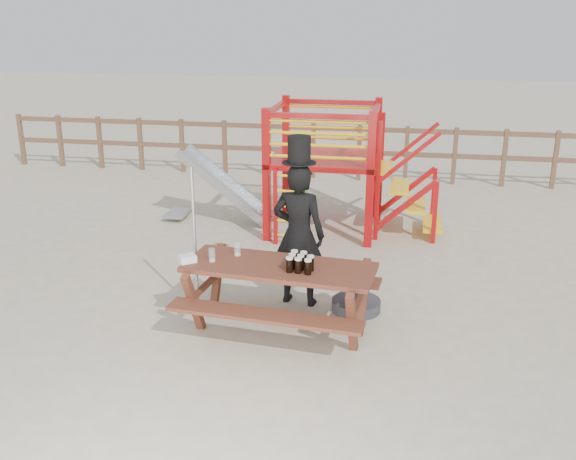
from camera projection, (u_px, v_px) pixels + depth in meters
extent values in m
plane|color=#C4B899|center=(266.00, 321.00, 7.56)|extent=(60.00, 60.00, 0.00)
cube|color=brown|center=(337.00, 128.00, 13.72)|extent=(15.00, 0.06, 0.10)
cube|color=brown|center=(336.00, 152.00, 13.88)|extent=(15.00, 0.06, 0.10)
cube|color=brown|center=(22.00, 140.00, 15.20)|extent=(0.09, 0.09, 1.20)
cube|color=brown|center=(60.00, 141.00, 15.03)|extent=(0.09, 0.09, 1.20)
cube|color=brown|center=(100.00, 143.00, 14.85)|extent=(0.09, 0.09, 1.20)
cube|color=brown|center=(141.00, 144.00, 14.67)|extent=(0.09, 0.09, 1.20)
cube|color=brown|center=(182.00, 146.00, 14.50)|extent=(0.09, 0.09, 1.20)
cube|color=brown|center=(225.00, 147.00, 14.32)|extent=(0.09, 0.09, 1.20)
cube|color=brown|center=(268.00, 149.00, 14.14)|extent=(0.09, 0.09, 1.20)
cube|color=brown|center=(313.00, 151.00, 13.97)|extent=(0.09, 0.09, 1.20)
cube|color=brown|center=(359.00, 153.00, 13.79)|extent=(0.09, 0.09, 1.20)
cube|color=brown|center=(406.00, 154.00, 13.61)|extent=(0.09, 0.09, 1.20)
cube|color=brown|center=(455.00, 156.00, 13.44)|extent=(0.09, 0.09, 1.20)
cube|color=brown|center=(504.00, 158.00, 13.26)|extent=(0.09, 0.09, 1.20)
cube|color=brown|center=(555.00, 160.00, 13.08)|extent=(0.09, 0.09, 1.20)
cube|color=#A90B0C|center=(267.00, 176.00, 9.93)|extent=(0.12, 0.12, 2.10)
cube|color=#A90B0C|center=(370.00, 181.00, 9.65)|extent=(0.12, 0.12, 2.10)
cube|color=#A90B0C|center=(286.00, 155.00, 11.42)|extent=(0.12, 0.12, 2.10)
cube|color=#A90B0C|center=(376.00, 158.00, 11.14)|extent=(0.12, 0.12, 2.10)
cube|color=#A90B0C|center=(325.00, 158.00, 10.49)|extent=(1.72, 1.72, 0.08)
cube|color=#A90B0C|center=(319.00, 116.00, 9.49)|extent=(1.60, 0.08, 0.08)
cube|color=#A90B0C|center=(332.00, 102.00, 10.98)|extent=(1.60, 0.08, 0.08)
cube|color=#A90B0C|center=(277.00, 107.00, 10.37)|extent=(0.08, 1.60, 0.08)
cube|color=#A90B0C|center=(376.00, 110.00, 10.09)|extent=(0.08, 1.60, 0.08)
cylinder|color=yellow|center=(318.00, 157.00, 9.69)|extent=(1.50, 0.05, 0.05)
cylinder|color=yellow|center=(331.00, 138.00, 11.17)|extent=(1.50, 0.05, 0.05)
cylinder|color=yellow|center=(318.00, 146.00, 9.63)|extent=(1.50, 0.05, 0.05)
cylinder|color=yellow|center=(331.00, 128.00, 11.12)|extent=(1.50, 0.05, 0.05)
cylinder|color=yellow|center=(318.00, 134.00, 9.57)|extent=(1.50, 0.05, 0.05)
cylinder|color=yellow|center=(332.00, 117.00, 11.06)|extent=(1.50, 0.05, 0.05)
cylinder|color=yellow|center=(319.00, 122.00, 9.51)|extent=(1.50, 0.05, 0.05)
cylinder|color=yellow|center=(332.00, 107.00, 11.00)|extent=(1.50, 0.05, 0.05)
cube|color=#A90B0C|center=(276.00, 207.00, 9.91)|extent=(0.06, 0.06, 1.20)
cube|color=#A90B0C|center=(298.00, 209.00, 9.84)|extent=(0.06, 0.06, 1.20)
cylinder|color=yellow|center=(287.00, 235.00, 10.02)|extent=(0.36, 0.04, 0.04)
cylinder|color=yellow|center=(287.00, 221.00, 9.94)|extent=(0.36, 0.04, 0.04)
cylinder|color=yellow|center=(287.00, 206.00, 9.87)|extent=(0.36, 0.04, 0.04)
cylinder|color=yellow|center=(287.00, 191.00, 9.79)|extent=(0.36, 0.04, 0.04)
cylinder|color=yellow|center=(287.00, 176.00, 9.71)|extent=(0.36, 0.04, 0.04)
cube|color=yellow|center=(383.00, 168.00, 10.36)|extent=(0.30, 0.90, 0.06)
cube|color=yellow|center=(399.00, 186.00, 10.41)|extent=(0.30, 0.90, 0.06)
cube|color=yellow|center=(416.00, 205.00, 10.45)|extent=(0.30, 0.90, 0.06)
cube|color=yellow|center=(432.00, 223.00, 10.50)|extent=(0.30, 0.90, 0.06)
cube|color=#A90B0C|center=(406.00, 205.00, 10.02)|extent=(0.95, 0.08, 0.86)
cube|color=#A90B0C|center=(407.00, 190.00, 10.86)|extent=(0.95, 0.08, 0.86)
cube|color=#B5B8BD|center=(226.00, 187.00, 10.97)|extent=(1.53, 0.55, 1.21)
cube|color=#B5B8BD|center=(221.00, 189.00, 10.71)|extent=(1.58, 0.04, 1.28)
cube|color=#B5B8BD|center=(230.00, 181.00, 11.21)|extent=(1.58, 0.04, 1.28)
cube|color=#B5B8BD|center=(177.00, 213.00, 11.30)|extent=(0.35, 0.55, 0.05)
cube|color=brown|center=(279.00, 267.00, 7.07)|extent=(2.16, 0.98, 0.05)
cube|color=brown|center=(263.00, 316.00, 6.65)|extent=(2.12, 0.49, 0.04)
cube|color=brown|center=(293.00, 274.00, 7.70)|extent=(2.12, 0.49, 0.04)
cube|color=brown|center=(206.00, 292.00, 7.44)|extent=(0.20, 1.26, 0.76)
cube|color=brown|center=(358.00, 311.00, 6.97)|extent=(0.20, 1.26, 0.76)
imported|color=black|center=(299.00, 235.00, 7.79)|extent=(0.70, 0.51, 1.78)
cube|color=#0D7D0B|center=(302.00, 215.00, 7.85)|extent=(0.07, 0.03, 0.42)
cylinder|color=black|center=(299.00, 163.00, 7.50)|extent=(0.40, 0.40, 0.01)
cylinder|color=black|center=(299.00, 149.00, 7.45)|extent=(0.27, 0.27, 0.31)
cube|color=white|center=(303.00, 138.00, 7.53)|extent=(0.14, 0.02, 0.04)
cylinder|color=#B2B2B7|center=(195.00, 242.00, 7.49)|extent=(0.04, 0.04, 1.82)
cylinder|color=#323237|center=(356.00, 305.00, 7.82)|extent=(0.60, 0.60, 0.14)
cylinder|color=#323237|center=(356.00, 296.00, 7.78)|extent=(0.07, 0.07, 0.11)
cube|color=white|center=(188.00, 259.00, 7.14)|extent=(0.23, 0.22, 0.08)
cylinder|color=black|center=(290.00, 266.00, 6.85)|extent=(0.08, 0.08, 0.15)
cylinder|color=beige|center=(290.00, 258.00, 6.83)|extent=(0.08, 0.08, 0.02)
cylinder|color=black|center=(298.00, 266.00, 6.83)|extent=(0.08, 0.08, 0.15)
cylinder|color=beige|center=(298.00, 259.00, 6.80)|extent=(0.08, 0.08, 0.02)
cylinder|color=black|center=(308.00, 268.00, 6.80)|extent=(0.08, 0.08, 0.15)
cylinder|color=beige|center=(308.00, 260.00, 6.77)|extent=(0.08, 0.08, 0.02)
cylinder|color=black|center=(292.00, 262.00, 6.95)|extent=(0.08, 0.08, 0.15)
cylinder|color=beige|center=(292.00, 255.00, 6.92)|extent=(0.08, 0.08, 0.02)
cylinder|color=black|center=(301.00, 263.00, 6.91)|extent=(0.08, 0.08, 0.15)
cylinder|color=beige|center=(301.00, 256.00, 6.89)|extent=(0.08, 0.08, 0.02)
cylinder|color=black|center=(310.00, 264.00, 6.90)|extent=(0.08, 0.08, 0.15)
cylinder|color=beige|center=(311.00, 257.00, 6.87)|extent=(0.08, 0.08, 0.02)
cylinder|color=black|center=(294.00, 259.00, 7.05)|extent=(0.08, 0.08, 0.15)
cylinder|color=beige|center=(294.00, 251.00, 7.02)|extent=(0.08, 0.08, 0.02)
cylinder|color=black|center=(304.00, 260.00, 7.01)|extent=(0.08, 0.08, 0.15)
cylinder|color=beige|center=(304.00, 253.00, 6.98)|extent=(0.08, 0.08, 0.02)
cylinder|color=silver|center=(237.00, 249.00, 7.33)|extent=(0.08, 0.08, 0.15)
cylinder|color=beige|center=(238.00, 255.00, 7.35)|extent=(0.07, 0.07, 0.02)
cylinder|color=silver|center=(212.00, 255.00, 7.15)|extent=(0.08, 0.08, 0.15)
cylinder|color=beige|center=(212.00, 260.00, 7.17)|extent=(0.07, 0.07, 0.02)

